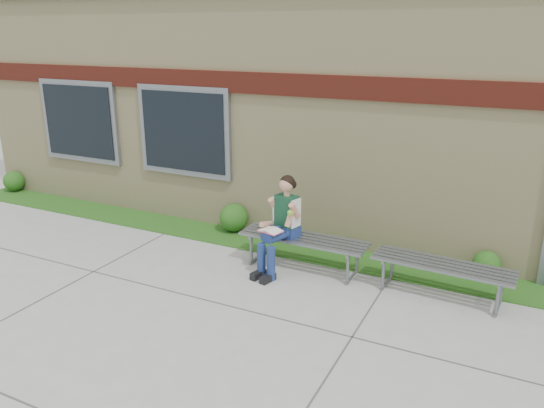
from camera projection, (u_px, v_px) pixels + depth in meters
The scene contains 9 objects.
ground at pixel (256, 338), 6.18m from camera, with size 80.00×80.00×0.00m, color #9E9E99.
grass_strip at pixel (333, 256), 8.39m from camera, with size 16.00×0.80×0.02m, color #134312.
school_building at pixel (395, 99), 10.63m from camera, with size 16.20×6.22×4.20m.
bench_left at pixel (303, 244), 7.87m from camera, with size 1.93×0.55×0.50m.
bench_right at pixel (442, 271), 7.04m from camera, with size 1.86×0.61×0.48m.
girl at pixel (281, 222), 7.69m from camera, with size 0.53×0.89×1.44m.
shrub_west at pixel (14, 181), 11.71m from camera, with size 0.44×0.44×0.44m, color #134312.
shrub_mid at pixel (234, 218), 9.34m from camera, with size 0.50×0.50×0.50m, color #134312.
shrub_east at pixel (486, 264), 7.60m from camera, with size 0.39×0.39×0.39m, color #134312.
Camera 1 is at (2.54, -4.75, 3.40)m, focal length 35.00 mm.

